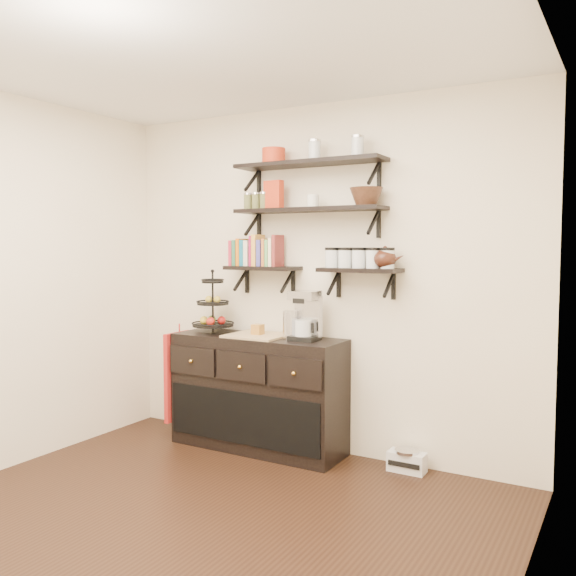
{
  "coord_description": "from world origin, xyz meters",
  "views": [
    {
      "loc": [
        2.17,
        -2.49,
        1.62
      ],
      "look_at": [
        0.09,
        1.15,
        1.32
      ],
      "focal_mm": 38.0,
      "sensor_mm": 36.0,
      "label": 1
    }
  ],
  "objects": [
    {
      "name": "candle",
      "position": [
        -0.4,
        1.51,
        0.96
      ],
      "size": [
        0.08,
        0.08,
        0.08
      ],
      "primitive_type": "cube",
      "color": "#A36B25",
      "rests_on": "sideboard"
    },
    {
      "name": "coffee_maker",
      "position": [
        0.02,
        1.54,
        1.08
      ],
      "size": [
        0.21,
        0.2,
        0.38
      ],
      "rotation": [
        0.0,
        0.0,
        0.03
      ],
      "color": "black",
      "rests_on": "sideboard"
    },
    {
      "name": "radio",
      "position": [
        0.8,
        1.62,
        0.08
      ],
      "size": [
        0.27,
        0.18,
        0.16
      ],
      "rotation": [
        0.0,
        0.0,
        -0.01
      ],
      "color": "silver",
      "rests_on": "floor"
    },
    {
      "name": "fruit_stand",
      "position": [
        -0.83,
        1.52,
        1.07
      ],
      "size": [
        0.34,
        0.34,
        0.5
      ],
      "rotation": [
        0.0,
        0.0,
        -0.17
      ],
      "color": "black",
      "rests_on": "sideboard"
    },
    {
      "name": "shelf_low_right",
      "position": [
        0.42,
        1.63,
        1.43
      ],
      "size": [
        0.6,
        0.25,
        0.23
      ],
      "color": "black",
      "rests_on": "back_wall"
    },
    {
      "name": "sideboard",
      "position": [
        -0.4,
        1.51,
        0.45
      ],
      "size": [
        1.4,
        0.5,
        0.92
      ],
      "color": "black",
      "rests_on": "floor"
    },
    {
      "name": "cookbooks",
      "position": [
        -0.47,
        1.63,
        1.57
      ],
      "size": [
        0.43,
        0.15,
        0.26
      ],
      "color": "#BC233C",
      "rests_on": "shelf_low_left"
    },
    {
      "name": "glass_canisters",
      "position": [
        0.41,
        1.63,
        1.51
      ],
      "size": [
        0.54,
        0.1,
        0.13
      ],
      "color": "silver",
      "rests_on": "shelf_low_right"
    },
    {
      "name": "recipe_box",
      "position": [
        -0.31,
        1.61,
        2.01
      ],
      "size": [
        0.17,
        0.08,
        0.22
      ],
      "primitive_type": "cube",
      "rotation": [
        0.0,
        0.0,
        -0.15
      ],
      "color": "red",
      "rests_on": "shelf_mid"
    },
    {
      "name": "walnut_bowl",
      "position": [
        0.47,
        1.61,
        1.96
      ],
      "size": [
        0.24,
        0.24,
        0.13
      ],
      "primitive_type": null,
      "color": "black",
      "rests_on": "shelf_mid"
    },
    {
      "name": "back_wall",
      "position": [
        0.0,
        1.75,
        1.35
      ],
      "size": [
        3.5,
        0.02,
        2.7
      ],
      "primitive_type": "cube",
      "color": "white",
      "rests_on": "ground"
    },
    {
      "name": "apron",
      "position": [
        -1.13,
        1.41,
        0.53
      ],
      "size": [
        0.04,
        0.32,
        0.74
      ],
      "primitive_type": "cube",
      "color": "#A2111D",
      "rests_on": "sideboard"
    },
    {
      "name": "shelf_top",
      "position": [
        0.0,
        1.62,
        2.23
      ],
      "size": [
        1.2,
        0.27,
        0.23
      ],
      "color": "black",
      "rests_on": "back_wall"
    },
    {
      "name": "ramekins",
      "position": [
        0.04,
        1.61,
        1.95
      ],
      "size": [
        0.09,
        0.09,
        0.1
      ],
      "primitive_type": "cylinder",
      "color": "white",
      "rests_on": "shelf_mid"
    },
    {
      "name": "ceiling",
      "position": [
        0.0,
        0.0,
        2.7
      ],
      "size": [
        3.5,
        3.5,
        0.02
      ],
      "primitive_type": "cube",
      "color": "white",
      "rests_on": "back_wall"
    },
    {
      "name": "thermal_carafe",
      "position": [
        -0.09,
        1.49,
        1.01
      ],
      "size": [
        0.11,
        0.11,
        0.22
      ],
      "primitive_type": "cylinder",
      "color": "silver",
      "rests_on": "sideboard"
    },
    {
      "name": "shelf_mid",
      "position": [
        0.0,
        1.62,
        1.88
      ],
      "size": [
        1.2,
        0.27,
        0.23
      ],
      "color": "black",
      "rests_on": "back_wall"
    },
    {
      "name": "floor",
      "position": [
        0.0,
        0.0,
        0.0
      ],
      "size": [
        3.5,
        3.5,
        0.0
      ],
      "primitive_type": "plane",
      "color": "black",
      "rests_on": "ground"
    },
    {
      "name": "shelf_low_left",
      "position": [
        -0.42,
        1.63,
        1.43
      ],
      "size": [
        0.6,
        0.25,
        0.23
      ],
      "color": "black",
      "rests_on": "back_wall"
    },
    {
      "name": "red_pot",
      "position": [
        -0.31,
        1.61,
        2.31
      ],
      "size": [
        0.18,
        0.18,
        0.12
      ],
      "primitive_type": "cylinder",
      "color": "red",
      "rests_on": "shelf_top"
    },
    {
      "name": "teapot",
      "position": [
        0.61,
        1.63,
        1.53
      ],
      "size": [
        0.22,
        0.17,
        0.16
      ],
      "primitive_type": null,
      "rotation": [
        0.0,
        0.0,
        -0.03
      ],
      "color": "#3A1B11",
      "rests_on": "shelf_low_right"
    },
    {
      "name": "right_wall",
      "position": [
        1.75,
        0.0,
        1.35
      ],
      "size": [
        0.02,
        3.5,
        2.7
      ],
      "primitive_type": "cube",
      "color": "white",
      "rests_on": "ground"
    }
  ]
}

